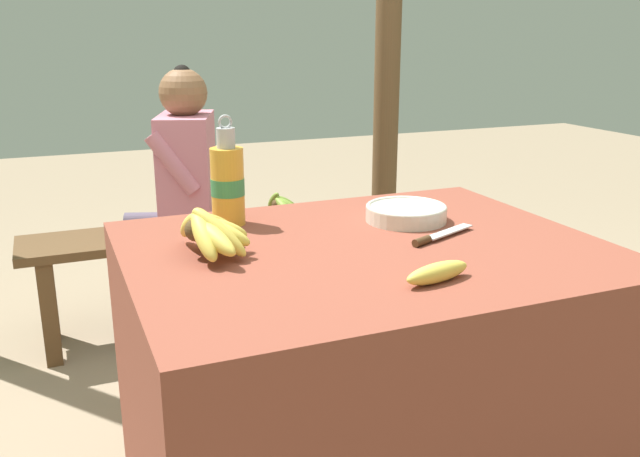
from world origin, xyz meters
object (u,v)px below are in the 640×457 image
object	(u,v)px
seated_vendor	(176,183)
knife	(435,237)
banana_bunch_green	(283,205)
serving_bowl	(406,212)
wooden_bench	(193,246)
loose_banana_front	(438,273)
support_post_far	(388,37)
banana_bunch_ripe	(211,230)
water_bottle	(228,184)

from	to	relation	value
seated_vendor	knife	bearing A→B (deg)	125.70
banana_bunch_green	serving_bowl	bearing A→B (deg)	-92.00
wooden_bench	seated_vendor	bearing A→B (deg)	-164.16
loose_banana_front	support_post_far	bearing A→B (deg)	65.47
serving_bowl	knife	xyz separation A→B (m)	(-0.02, -0.18, -0.01)
banana_bunch_ripe	loose_banana_front	distance (m)	0.52
water_bottle	support_post_far	bearing A→B (deg)	47.56
support_post_far	water_bottle	bearing A→B (deg)	-132.44
loose_banana_front	seated_vendor	bearing A→B (deg)	99.04
knife	support_post_far	size ratio (longest dim) A/B	0.09
water_bottle	support_post_far	distance (m)	1.68
knife	seated_vendor	size ratio (longest dim) A/B	0.20
loose_banana_front	banana_bunch_green	bearing A→B (deg)	82.44
banana_bunch_ripe	banana_bunch_green	xyz separation A→B (m)	(0.60, 1.24, -0.29)
seated_vendor	support_post_far	bearing A→B (deg)	-148.77
wooden_bench	knife	bearing A→B (deg)	-75.69
banana_bunch_ripe	knife	size ratio (longest dim) A/B	1.28
seated_vendor	support_post_far	distance (m)	1.23
loose_banana_front	seated_vendor	size ratio (longest dim) A/B	0.15
seated_vendor	wooden_bench	bearing A→B (deg)	-145.29
loose_banana_front	knife	bearing A→B (deg)	59.39
serving_bowl	water_bottle	distance (m)	0.49
banana_bunch_ripe	water_bottle	distance (m)	0.27
water_bottle	seated_vendor	world-z (taller)	seated_vendor
water_bottle	banana_bunch_green	bearing A→B (deg)	63.48
serving_bowl	loose_banana_front	size ratio (longest dim) A/B	1.28
knife	seated_vendor	xyz separation A→B (m)	(-0.40, 1.31, -0.10)
wooden_bench	banana_bunch_ripe	bearing A→B (deg)	-99.27
serving_bowl	water_bottle	bearing A→B (deg)	161.50
banana_bunch_ripe	banana_bunch_green	size ratio (longest dim) A/B	1.04
support_post_far	banana_bunch_green	bearing A→B (deg)	-160.53
seated_vendor	support_post_far	world-z (taller)	support_post_far
banana_bunch_ripe	water_bottle	bearing A→B (deg)	66.33
banana_bunch_ripe	wooden_bench	xyz separation A→B (m)	(0.20, 1.23, -0.44)
knife	loose_banana_front	bearing A→B (deg)	-143.55
banana_bunch_green	support_post_far	world-z (taller)	support_post_far
serving_bowl	loose_banana_front	world-z (taller)	serving_bowl
banana_bunch_ripe	support_post_far	bearing A→B (deg)	50.14
banana_bunch_green	loose_banana_front	bearing A→B (deg)	-97.56
wooden_bench	banana_bunch_green	distance (m)	0.43
wooden_bench	support_post_far	xyz separation A→B (m)	(1.01, 0.22, 0.84)
banana_bunch_green	support_post_far	distance (m)	0.95
seated_vendor	banana_bunch_green	xyz separation A→B (m)	(0.46, 0.02, -0.14)
serving_bowl	knife	size ratio (longest dim) A/B	1.00
loose_banana_front	wooden_bench	distance (m)	1.64
loose_banana_front	wooden_bench	xyz separation A→B (m)	(-0.19, 1.58, -0.39)
serving_bowl	wooden_bench	distance (m)	1.26
seated_vendor	support_post_far	xyz separation A→B (m)	(1.07, 0.23, 0.56)
knife	seated_vendor	world-z (taller)	seated_vendor
serving_bowl	banana_bunch_green	xyz separation A→B (m)	(0.04, 1.15, -0.25)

